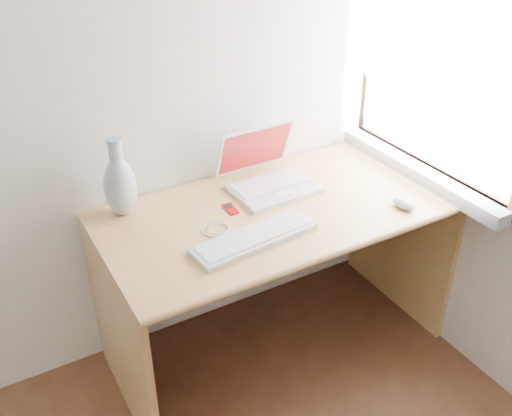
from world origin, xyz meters
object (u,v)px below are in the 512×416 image
desk (268,241)px  external_keyboard (254,238)px  laptop (269,174)px  vase (120,185)px

desk → external_keyboard: bearing=-129.7°
desk → external_keyboard: external_keyboard is taller
laptop → external_keyboard: 0.42m
desk → laptop: 0.29m
external_keyboard → vase: vase is taller
laptop → external_keyboard: size_ratio=0.73×
desk → vase: (-0.56, 0.17, 0.35)m
external_keyboard → vase: bearing=124.6°
desk → external_keyboard: 0.40m
laptop → external_keyboard: bearing=-129.7°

